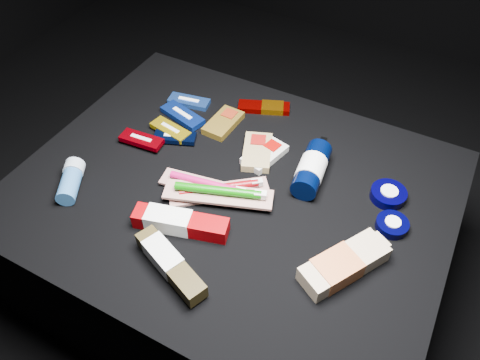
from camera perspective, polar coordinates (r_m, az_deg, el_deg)
The scene contains 21 objects.
ground at distance 1.41m, azimuth -0.75°, elevation -11.81°, with size 3.00×3.00×0.00m, color black.
cloth_table at distance 1.24m, azimuth -0.83°, elevation -7.01°, with size 0.98×0.78×0.40m, color black.
luna_bar_0 at distance 1.32m, azimuth -6.24°, elevation 9.50°, with size 0.12×0.06×0.01m.
luna_bar_1 at distance 1.27m, azimuth -7.02°, elevation 7.82°, with size 0.14×0.08×0.02m.
luna_bar_2 at distance 1.20m, azimuth -7.94°, elevation 5.18°, with size 0.11×0.08×0.01m.
luna_bar_3 at distance 1.22m, azimuth -8.48°, elevation 6.08°, with size 0.12×0.06×0.01m.
luna_bar_4 at distance 1.20m, azimuth -11.92°, elevation 4.81°, with size 0.11×0.05×0.01m.
clif_bar_0 at distance 1.24m, azimuth -1.92°, elevation 7.10°, with size 0.07×0.12×0.02m.
clif_bar_1 at distance 1.15m, azimuth 3.18°, elevation 3.22°, with size 0.09×0.13×0.02m.
clif_bar_2 at distance 1.16m, azimuth 2.12°, elevation 3.63°, with size 0.11×0.14×0.02m.
power_bar at distance 1.29m, azimuth 3.28°, elevation 8.82°, with size 0.15×0.09×0.02m.
lotion_bottle at distance 1.10m, azimuth 8.74°, elevation 1.35°, with size 0.08×0.20×0.06m.
cream_tin_upper at distance 1.11m, azimuth 17.63°, elevation -1.69°, with size 0.08×0.08×0.02m.
cream_tin_lower at distance 1.05m, azimuth 18.04°, elevation -5.21°, with size 0.07×0.07×0.02m.
bodywash_bottle at distance 0.95m, azimuth 12.41°, elevation -10.06°, with size 0.15×0.20×0.04m.
deodorant_stick at distance 1.14m, azimuth -19.93°, elevation -0.08°, with size 0.09×0.12×0.05m.
toothbrush_pack_0 at distance 1.07m, azimuth -2.39°, elevation -1.21°, with size 0.21×0.18×0.03m.
toothbrush_pack_1 at distance 1.07m, azimuth -4.04°, elevation -0.63°, with size 0.22×0.08×0.02m.
toothbrush_pack_2 at distance 1.04m, azimuth -2.50°, elevation -1.57°, with size 0.25×0.14×0.03m.
toothpaste_carton_red at distance 1.00m, azimuth -7.75°, elevation -5.10°, with size 0.21×0.10×0.04m.
toothpaste_carton_green at distance 0.94m, azimuth -8.78°, elevation -9.78°, with size 0.19×0.11×0.04m.
Camera 1 is at (0.36, -0.64, 1.20)m, focal length 35.00 mm.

